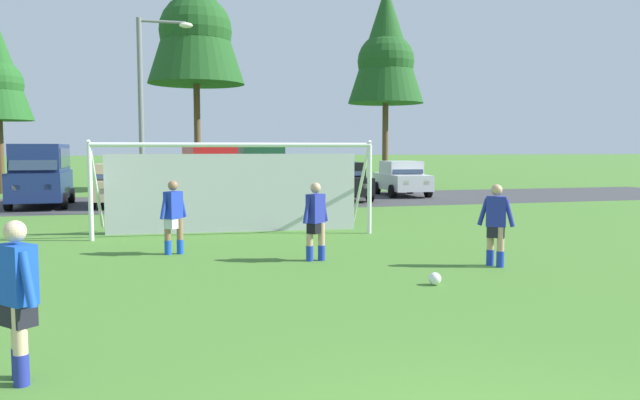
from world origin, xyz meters
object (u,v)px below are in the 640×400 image
at_px(parked_car_slot_center_right, 343,181).
at_px(player_striker_near, 316,222).
at_px(soccer_ball, 435,279).
at_px(parked_car_slot_left, 118,184).
at_px(player_midfield_center, 496,225).
at_px(parked_car_slot_right, 402,178).
at_px(soccer_goal, 234,187).
at_px(parked_car_slot_center_left, 209,172).
at_px(parked_car_slot_far_left, 41,173).
at_px(player_trailing_back, 173,217).
at_px(player_winger_right, 18,302).
at_px(parked_car_slot_center, 259,170).
at_px(street_lamp, 147,114).

bearing_deg(parked_car_slot_center_right, player_striker_near, -109.34).
distance_m(soccer_ball, parked_car_slot_left, 18.07).
xyz_separation_m(soccer_ball, parked_car_slot_left, (-6.04, 17.02, 0.77)).
relative_size(player_midfield_center, parked_car_slot_right, 0.38).
xyz_separation_m(soccer_goal, parked_car_slot_left, (-3.55, 9.49, -0.42)).
bearing_deg(soccer_goal, player_midfield_center, -54.96).
relative_size(player_striker_near, parked_car_slot_center_left, 0.33).
relative_size(player_midfield_center, parked_car_slot_far_left, 0.34).
xyz_separation_m(player_trailing_back, parked_car_slot_right, (11.54, 14.69, 0.05)).
height_order(player_winger_right, parked_car_slot_right, parked_car_slot_right).
distance_m(player_striker_near, parked_car_slot_center, 16.37).
bearing_deg(street_lamp, parked_car_slot_left, 107.82).
distance_m(soccer_ball, street_lamp, 14.49).
height_order(player_trailing_back, street_lamp, street_lamp).
distance_m(player_winger_right, player_trailing_back, 7.58).
height_order(soccer_ball, parked_car_slot_center, parked_car_slot_center).
bearing_deg(parked_car_slot_center, parked_car_slot_center_left, -149.20).
xyz_separation_m(player_winger_right, parked_car_slot_far_left, (-3.03, 20.52, 0.52)).
xyz_separation_m(soccer_goal, parked_car_slot_right, (9.79, 11.54, -0.42)).
bearing_deg(parked_car_slot_center_left, parked_car_slot_center_right, -1.76).
bearing_deg(player_striker_near, parked_car_slot_far_left, 117.34).
bearing_deg(parked_car_slot_center_left, soccer_goal, -91.15).
distance_m(player_striker_near, parked_car_slot_left, 14.97).
bearing_deg(player_midfield_center, soccer_ball, -146.64).
height_order(player_striker_near, parked_car_slot_right, parked_car_slot_right).
xyz_separation_m(parked_car_slot_center_left, parked_car_slot_right, (9.59, 1.43, -0.47)).
height_order(player_midfield_center, player_trailing_back, same).
relative_size(player_striker_near, parked_car_slot_right, 0.38).
bearing_deg(parked_car_slot_right, soccer_ball, -110.96).
height_order(player_striker_near, parked_car_slot_far_left, parked_car_slot_far_left).
relative_size(soccer_goal, parked_car_slot_left, 1.79).
bearing_deg(parked_car_slot_center_left, player_striker_near, -86.58).
relative_size(player_midfield_center, parked_car_slot_left, 0.39).
bearing_deg(parked_car_slot_left, player_winger_right, -89.83).
bearing_deg(parked_car_slot_center_right, player_midfield_center, -96.50).
relative_size(player_striker_near, parked_car_slot_center, 0.34).
relative_size(parked_car_slot_left, street_lamp, 0.61).
xyz_separation_m(player_midfield_center, player_trailing_back, (-6.14, 3.12, 0.00)).
bearing_deg(soccer_goal, parked_car_slot_center_right, 57.86).
height_order(player_winger_right, parked_car_slot_center, parked_car_slot_center).
xyz_separation_m(soccer_ball, parked_car_slot_far_left, (-9.01, 17.52, 1.23)).
height_order(player_striker_near, parked_car_slot_center_left, parked_car_slot_center_left).
xyz_separation_m(parked_car_slot_far_left, street_lamp, (4.19, -4.30, 2.23)).
height_order(soccer_goal, parked_car_slot_far_left, soccer_goal).
bearing_deg(parked_car_slot_left, soccer_ball, -70.47).
height_order(player_winger_right, parked_car_slot_center_right, parked_car_slot_center_right).
xyz_separation_m(parked_car_slot_left, parked_car_slot_center_left, (3.76, 0.62, 0.47)).
relative_size(player_midfield_center, parked_car_slot_center_left, 0.33).
bearing_deg(parked_car_slot_right, player_midfield_center, -106.85).
relative_size(player_striker_near, parked_car_slot_center_right, 0.38).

